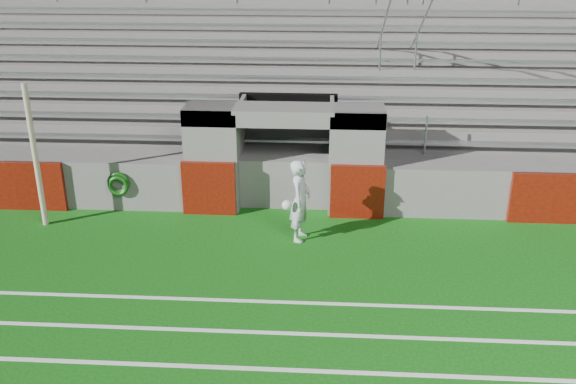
{
  "coord_description": "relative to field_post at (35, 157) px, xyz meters",
  "views": [
    {
      "loc": [
        1.02,
        -11.35,
        6.52
      ],
      "look_at": [
        0.2,
        1.8,
        1.1
      ],
      "focal_mm": 40.0,
      "sensor_mm": 36.0,
      "label": 1
    }
  ],
  "objects": [
    {
      "name": "ground",
      "position": [
        5.61,
        -2.11,
        -1.7
      ],
      "size": [
        90.0,
        90.0,
        0.0
      ],
      "primitive_type": "plane",
      "color": "#0D4E0D",
      "rests_on": "ground"
    },
    {
      "name": "field_post",
      "position": [
        0.0,
        0.0,
        0.0
      ],
      "size": [
        0.13,
        0.13,
        3.4
      ],
      "primitive_type": "cylinder",
      "color": "#C9B195",
      "rests_on": "ground"
    },
    {
      "name": "hose_coil",
      "position": [
        1.58,
        0.82,
        -0.97
      ],
      "size": [
        0.57,
        0.15,
        0.6
      ],
      "color": "#0E420D",
      "rests_on": "ground"
    },
    {
      "name": "stadium_structure",
      "position": [
        5.61,
        5.86,
        -0.21
      ],
      "size": [
        26.0,
        8.48,
        5.42
      ],
      "color": "#5E5C59",
      "rests_on": "ground"
    },
    {
      "name": "goalkeeper_with_ball",
      "position": [
        6.08,
        -0.4,
        -0.76
      ],
      "size": [
        0.68,
        0.76,
        1.88
      ],
      "color": "silver",
      "rests_on": "ground"
    }
  ]
}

